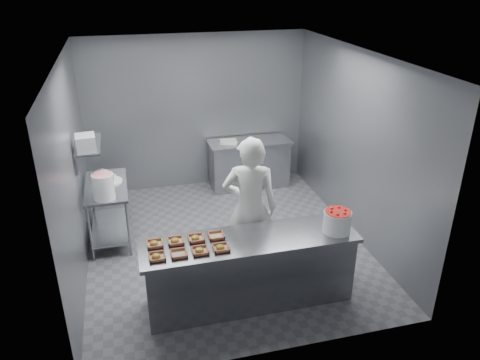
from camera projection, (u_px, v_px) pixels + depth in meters
name	position (u px, v px, depth m)	size (l,w,h in m)	color
floor	(225.00, 244.00, 7.08)	(4.50, 4.50, 0.00)	#4C4C51
ceiling	(222.00, 55.00, 5.91)	(4.50, 4.50, 0.00)	white
wall_back	(197.00, 113.00, 8.47)	(4.00, 0.04, 2.80)	slate
wall_left	(73.00, 172.00, 6.04)	(0.04, 4.50, 2.80)	slate
wall_right	(355.00, 145.00, 6.95)	(0.04, 4.50, 2.80)	slate
service_counter	(249.00, 270.00, 5.70)	(2.60, 0.70, 0.90)	slate
prep_table	(108.00, 204.00, 6.98)	(0.60, 1.20, 0.90)	slate
back_counter	(249.00, 163.00, 8.76)	(1.50, 0.60, 0.90)	slate
wall_shelf	(88.00, 145.00, 6.54)	(0.35, 0.90, 0.03)	slate
tray_0	(157.00, 257.00, 5.14)	(0.19, 0.18, 0.06)	tan
tray_1	(179.00, 254.00, 5.19)	(0.19, 0.18, 0.04)	tan
tray_2	(200.00, 250.00, 5.25)	(0.19, 0.18, 0.06)	tan
tray_3	(221.00, 248.00, 5.30)	(0.19, 0.18, 0.06)	tan
tray_4	(155.00, 244.00, 5.37)	(0.19, 0.18, 0.06)	tan
tray_5	(175.00, 241.00, 5.43)	(0.19, 0.18, 0.06)	tan
tray_6	(196.00, 238.00, 5.48)	(0.19, 0.18, 0.06)	tan
tray_7	(216.00, 236.00, 5.54)	(0.19, 0.18, 0.04)	tan
worker	(250.00, 208.00, 6.05)	(0.71, 0.47, 1.95)	white
strawberry_tub	(337.00, 221.00, 5.61)	(0.33, 0.33, 0.28)	white
glaze_bucket	(103.00, 186.00, 6.38)	(0.31, 0.29, 0.45)	white
bucket_lid	(111.00, 181.00, 6.95)	(0.34, 0.34, 0.03)	white
rag	(111.00, 176.00, 7.14)	(0.13, 0.11, 0.02)	#CCB28C
appliance	(86.00, 143.00, 6.26)	(0.25, 0.29, 0.22)	gray
paper_stack	(228.00, 142.00, 8.48)	(0.30, 0.22, 0.05)	silver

